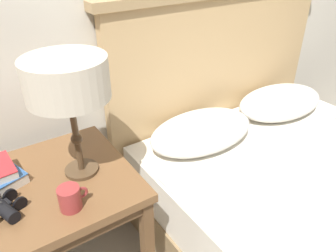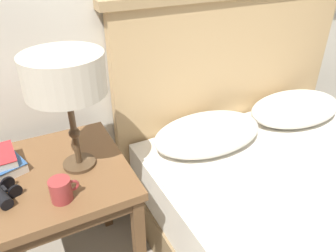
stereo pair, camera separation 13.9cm
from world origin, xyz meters
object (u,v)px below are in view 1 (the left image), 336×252
at_px(bed, 319,211).
at_px(coffee_mug, 70,198).
at_px(book_on_nightstand, 1,177).
at_px(binoculars_pair, 2,207).
at_px(nightstand, 57,197).
at_px(table_lamp, 67,82).

xyz_separation_m(bed, coffee_mug, (-1.09, 0.30, 0.41)).
xyz_separation_m(book_on_nightstand, coffee_mug, (0.17, -0.28, 0.02)).
height_order(book_on_nightstand, coffee_mug, coffee_mug).
bearing_deg(bed, binoculars_pair, 162.21).
relative_size(nightstand, bed, 0.36).
distance_m(binoculars_pair, coffee_mug, 0.23).
height_order(nightstand, coffee_mug, coffee_mug).
bearing_deg(nightstand, coffee_mug, -86.86).
height_order(nightstand, bed, bed).
distance_m(table_lamp, book_on_nightstand, 0.46).
bearing_deg(binoculars_pair, table_lamp, 12.14).
bearing_deg(nightstand, binoculars_pair, -158.54).
relative_size(binoculars_pair, coffee_mug, 1.60).
xyz_separation_m(bed, book_on_nightstand, (-1.26, 0.58, 0.39)).
bearing_deg(table_lamp, nightstand, 175.08).
relative_size(table_lamp, coffee_mug, 4.50).
relative_size(book_on_nightstand, coffee_mug, 2.00).
bearing_deg(book_on_nightstand, binoculars_pair, -98.92).
relative_size(bed, coffee_mug, 17.75).
distance_m(table_lamp, coffee_mug, 0.39).
height_order(table_lamp, binoculars_pair, table_lamp).
bearing_deg(bed, coffee_mug, 164.30).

